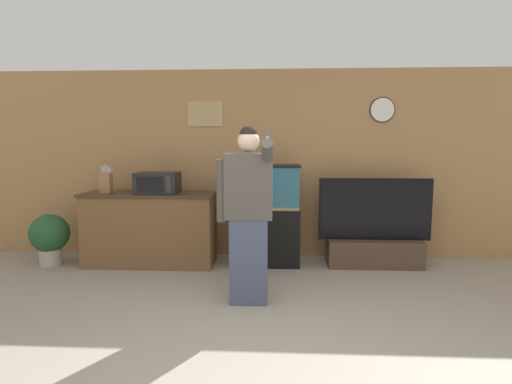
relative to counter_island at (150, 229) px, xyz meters
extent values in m
cube|color=#A87A4C|center=(1.64, 0.54, 0.82)|extent=(10.00, 0.06, 2.60)
cube|color=tan|center=(0.66, 0.50, 1.52)|extent=(0.49, 0.02, 0.34)
cylinder|color=white|center=(3.08, 0.49, 1.57)|extent=(0.31, 0.03, 0.31)
cylinder|color=black|center=(3.08, 0.50, 1.57)|extent=(0.34, 0.01, 0.34)
cube|color=brown|center=(0.00, 0.00, -0.02)|extent=(1.67, 0.54, 0.92)
cube|color=#3D2A19|center=(0.00, 0.00, 0.46)|extent=(1.71, 0.58, 0.03)
cube|color=black|center=(0.13, -0.04, 0.61)|extent=(0.54, 0.36, 0.27)
cube|color=black|center=(0.09, -0.23, 0.61)|extent=(0.33, 0.01, 0.19)
cube|color=#2D2D33|center=(0.32, -0.23, 0.61)|extent=(0.05, 0.01, 0.22)
cube|color=olive|center=(-0.55, -0.04, 0.61)|extent=(0.14, 0.12, 0.26)
cylinder|color=#B7B7BC|center=(-0.60, -0.04, 0.78)|extent=(0.02, 0.02, 0.09)
cylinder|color=#B7B7BC|center=(-0.57, -0.04, 0.77)|extent=(0.02, 0.02, 0.08)
cylinder|color=#B7B7BC|center=(-0.55, -0.04, 0.79)|extent=(0.02, 0.02, 0.11)
cylinder|color=#B7B7BC|center=(-0.52, -0.04, 0.77)|extent=(0.02, 0.02, 0.08)
cylinder|color=#B7B7BC|center=(-0.50, -0.04, 0.77)|extent=(0.02, 0.02, 0.08)
cylinder|color=#B7B7BC|center=(-0.60, 0.01, 0.78)|extent=(0.02, 0.02, 0.08)
cylinder|color=#B7B7BC|center=(-0.57, 0.01, 0.79)|extent=(0.02, 0.02, 0.10)
cylinder|color=#B7B7BC|center=(-0.55, 0.01, 0.78)|extent=(0.02, 0.02, 0.08)
cylinder|color=#B7B7BC|center=(-0.52, 0.01, 0.78)|extent=(0.02, 0.02, 0.08)
cylinder|color=#B7B7BC|center=(-0.50, 0.01, 0.77)|extent=(0.02, 0.02, 0.07)
cube|color=black|center=(1.54, 0.07, -0.10)|extent=(0.84, 0.39, 0.75)
cube|color=#937F5B|center=(1.54, 0.07, 0.29)|extent=(0.81, 0.38, 0.04)
cube|color=#285B70|center=(1.54, 0.07, 0.56)|extent=(0.80, 0.37, 0.55)
cube|color=black|center=(1.54, 0.07, 0.83)|extent=(0.84, 0.39, 0.03)
cube|color=#4C3828|center=(2.94, 0.08, -0.30)|extent=(1.21, 0.40, 0.35)
cube|color=black|center=(2.94, 0.08, 0.26)|extent=(1.42, 0.05, 0.78)
cube|color=black|center=(2.94, 0.11, 0.26)|extent=(1.45, 0.01, 0.81)
cube|color=#424C66|center=(1.38, -1.20, -0.05)|extent=(0.37, 0.21, 0.86)
cube|color=#4C4742|center=(1.38, -1.20, 0.70)|extent=(0.46, 0.22, 0.64)
sphere|color=beige|center=(1.38, -1.20, 1.14)|extent=(0.21, 0.21, 0.21)
sphere|color=black|center=(1.38, -1.20, 1.20)|extent=(0.18, 0.18, 0.18)
cylinder|color=#4C4742|center=(1.13, -1.20, 0.66)|extent=(0.12, 0.12, 0.61)
cylinder|color=#4C4742|center=(1.57, -1.34, 1.02)|extent=(0.11, 0.34, 0.28)
cylinder|color=white|center=(1.57, -1.36, 1.13)|extent=(0.02, 0.06, 0.11)
cylinder|color=#2856B2|center=(1.57, -1.38, 1.19)|extent=(0.02, 0.03, 0.05)
cylinder|color=#B2A899|center=(-1.32, -0.08, -0.38)|extent=(0.27, 0.27, 0.21)
sphere|color=#23512D|center=(-1.32, -0.08, -0.06)|extent=(0.50, 0.50, 0.50)
camera|label=1|loc=(1.65, -5.07, 1.12)|focal=28.00mm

